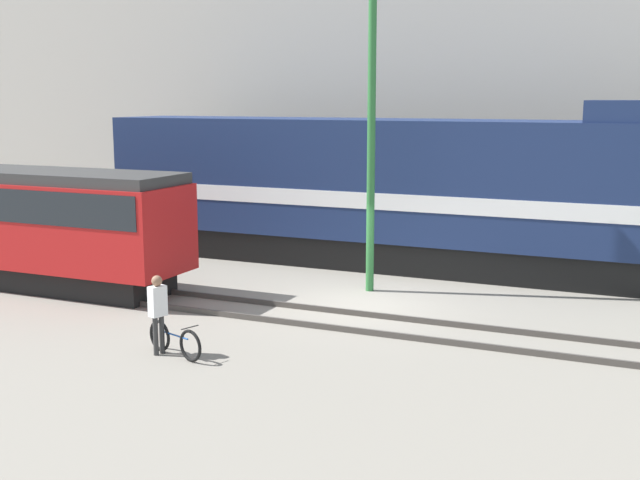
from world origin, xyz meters
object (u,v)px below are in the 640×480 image
(streetcar, at_px, (35,220))
(freight_locomotive, at_px, (384,190))
(bicycle, at_px, (175,340))
(person, at_px, (158,307))
(utility_pole_left, at_px, (371,119))

(streetcar, bearing_deg, freight_locomotive, 39.30)
(bicycle, relative_size, person, 0.97)
(freight_locomotive, height_order, bicycle, freight_locomotive)
(freight_locomotive, relative_size, streetcar, 1.98)
(streetcar, distance_m, utility_pole_left, 10.01)
(freight_locomotive, bearing_deg, bicycle, -95.00)
(bicycle, bearing_deg, utility_pole_left, 76.52)
(person, height_order, utility_pole_left, utility_pole_left)
(person, xyz_separation_m, utility_pole_left, (2.10, 7.17, 3.75))
(person, bearing_deg, bicycle, 2.81)
(streetcar, distance_m, bicycle, 8.35)
(streetcar, relative_size, bicycle, 5.62)
(freight_locomotive, bearing_deg, utility_pole_left, -76.63)
(utility_pole_left, bearing_deg, freight_locomotive, 103.37)
(freight_locomotive, height_order, utility_pole_left, utility_pole_left)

